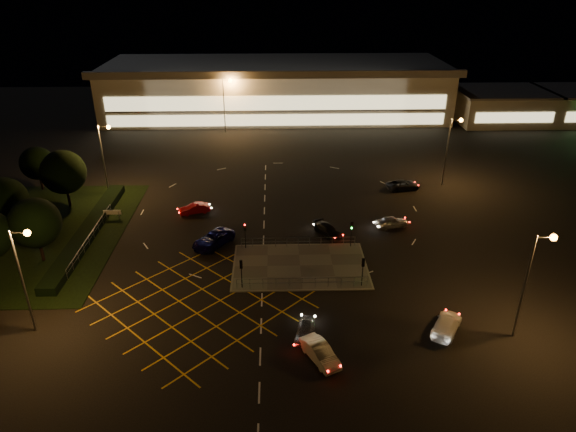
{
  "coord_description": "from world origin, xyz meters",
  "views": [
    {
      "loc": [
        -0.66,
        -49.01,
        29.13
      ],
      "look_at": [
        0.95,
        6.25,
        2.0
      ],
      "focal_mm": 32.0,
      "sensor_mm": 36.0,
      "label": 1
    }
  ],
  "objects_px": {
    "signal_ne": "(352,229)",
    "car_queue_white": "(320,352)",
    "car_left_blue": "(213,239)",
    "car_approach_white": "(447,325)",
    "car_far_dkgrey": "(328,230)",
    "signal_se": "(363,266)",
    "car_near_silver": "(305,330)",
    "signal_nw": "(245,230)",
    "signal_sw": "(241,268)",
    "car_circ_red": "(194,209)",
    "car_east_grey": "(403,185)",
    "car_right_silver": "(392,222)"
  },
  "relations": [
    {
      "from": "car_left_blue",
      "to": "car_approach_white",
      "type": "bearing_deg",
      "value": -1.69
    },
    {
      "from": "signal_se",
      "to": "signal_nw",
      "type": "xyz_separation_m",
      "value": [
        -12.0,
        7.99,
        0.0
      ]
    },
    {
      "from": "signal_se",
      "to": "car_queue_white",
      "type": "bearing_deg",
      "value": 64.07
    },
    {
      "from": "car_east_grey",
      "to": "car_far_dkgrey",
      "type": "bearing_deg",
      "value": 127.63
    },
    {
      "from": "signal_sw",
      "to": "car_left_blue",
      "type": "bearing_deg",
      "value": -67.16
    },
    {
      "from": "signal_se",
      "to": "car_near_silver",
      "type": "distance_m",
      "value": 9.89
    },
    {
      "from": "signal_se",
      "to": "car_far_dkgrey",
      "type": "height_order",
      "value": "signal_se"
    },
    {
      "from": "car_near_silver",
      "to": "car_circ_red",
      "type": "distance_m",
      "value": 28.2
    },
    {
      "from": "signal_sw",
      "to": "car_queue_white",
      "type": "relative_size",
      "value": 0.72
    },
    {
      "from": "signal_nw",
      "to": "car_approach_white",
      "type": "distance_m",
      "value": 23.86
    },
    {
      "from": "car_queue_white",
      "to": "car_east_grey",
      "type": "bearing_deg",
      "value": 39.48
    },
    {
      "from": "car_right_silver",
      "to": "car_circ_red",
      "type": "height_order",
      "value": "car_right_silver"
    },
    {
      "from": "signal_ne",
      "to": "car_far_dkgrey",
      "type": "height_order",
      "value": "signal_ne"
    },
    {
      "from": "signal_ne",
      "to": "car_near_silver",
      "type": "xyz_separation_m",
      "value": [
        -6.16,
        -15.52,
        -1.75
      ]
    },
    {
      "from": "car_left_blue",
      "to": "car_approach_white",
      "type": "height_order",
      "value": "car_left_blue"
    },
    {
      "from": "signal_ne",
      "to": "car_far_dkgrey",
      "type": "xyz_separation_m",
      "value": [
        -2.29,
        3.15,
        -1.75
      ]
    },
    {
      "from": "signal_sw",
      "to": "signal_se",
      "type": "height_order",
      "value": "same"
    },
    {
      "from": "car_right_silver",
      "to": "car_circ_red",
      "type": "distance_m",
      "value": 25.26
    },
    {
      "from": "car_far_dkgrey",
      "to": "car_right_silver",
      "type": "distance_m",
      "value": 8.24
    },
    {
      "from": "car_queue_white",
      "to": "car_far_dkgrey",
      "type": "xyz_separation_m",
      "value": [
        2.81,
        21.62,
        -0.1
      ]
    },
    {
      "from": "car_circ_red",
      "to": "car_far_dkgrey",
      "type": "bearing_deg",
      "value": 49.59
    },
    {
      "from": "car_far_dkgrey",
      "to": "car_queue_white",
      "type": "bearing_deg",
      "value": -129.06
    },
    {
      "from": "car_circ_red",
      "to": "car_approach_white",
      "type": "height_order",
      "value": "car_approach_white"
    },
    {
      "from": "car_left_blue",
      "to": "car_far_dkgrey",
      "type": "distance_m",
      "value": 13.64
    },
    {
      "from": "car_left_blue",
      "to": "car_approach_white",
      "type": "relative_size",
      "value": 1.18
    },
    {
      "from": "car_far_dkgrey",
      "to": "car_right_silver",
      "type": "bearing_deg",
      "value": -19.39
    },
    {
      "from": "signal_nw",
      "to": "car_queue_white",
      "type": "distance_m",
      "value": 19.79
    },
    {
      "from": "signal_nw",
      "to": "car_near_silver",
      "type": "xyz_separation_m",
      "value": [
        5.84,
        -15.52,
        -1.75
      ]
    },
    {
      "from": "car_near_silver",
      "to": "car_queue_white",
      "type": "relative_size",
      "value": 0.84
    },
    {
      "from": "signal_nw",
      "to": "car_east_grey",
      "type": "xyz_separation_m",
      "value": [
        21.87,
        16.65,
        -1.7
      ]
    },
    {
      "from": "car_queue_white",
      "to": "car_circ_red",
      "type": "xyz_separation_m",
      "value": [
        -13.97,
        28.03,
        -0.07
      ]
    },
    {
      "from": "car_circ_red",
      "to": "car_approach_white",
      "type": "relative_size",
      "value": 0.84
    },
    {
      "from": "signal_ne",
      "to": "car_east_grey",
      "type": "bearing_deg",
      "value": 59.33
    },
    {
      "from": "signal_ne",
      "to": "car_right_silver",
      "type": "height_order",
      "value": "signal_ne"
    },
    {
      "from": "signal_nw",
      "to": "car_approach_white",
      "type": "relative_size",
      "value": 0.67
    },
    {
      "from": "car_far_dkgrey",
      "to": "signal_ne",
      "type": "bearing_deg",
      "value": -85.56
    },
    {
      "from": "car_near_silver",
      "to": "car_east_grey",
      "type": "xyz_separation_m",
      "value": [
        16.03,
        32.17,
        0.05
      ]
    },
    {
      "from": "signal_ne",
      "to": "car_queue_white",
      "type": "relative_size",
      "value": 0.72
    },
    {
      "from": "signal_sw",
      "to": "car_near_silver",
      "type": "relative_size",
      "value": 0.86
    },
    {
      "from": "signal_nw",
      "to": "car_circ_red",
      "type": "xyz_separation_m",
      "value": [
        -7.07,
        9.55,
        -1.72
      ]
    },
    {
      "from": "car_circ_red",
      "to": "car_east_grey",
      "type": "relative_size",
      "value": 0.82
    },
    {
      "from": "car_far_dkgrey",
      "to": "signal_sw",
      "type": "bearing_deg",
      "value": -162.74
    },
    {
      "from": "car_left_blue",
      "to": "car_far_dkgrey",
      "type": "relative_size",
      "value": 1.31
    },
    {
      "from": "car_far_dkgrey",
      "to": "signal_se",
      "type": "bearing_deg",
      "value": -110.02
    },
    {
      "from": "signal_ne",
      "to": "car_queue_white",
      "type": "bearing_deg",
      "value": -105.43
    },
    {
      "from": "car_right_silver",
      "to": "car_left_blue",
      "type": "bearing_deg",
      "value": 86.63
    },
    {
      "from": "car_approach_white",
      "to": "signal_sw",
      "type": "bearing_deg",
      "value": 10.32
    },
    {
      "from": "signal_ne",
      "to": "car_east_grey",
      "type": "xyz_separation_m",
      "value": [
        9.87,
        16.65,
        -1.7
      ]
    },
    {
      "from": "signal_nw",
      "to": "car_left_blue",
      "type": "height_order",
      "value": "signal_nw"
    },
    {
      "from": "signal_nw",
      "to": "car_left_blue",
      "type": "distance_m",
      "value": 4.18
    }
  ]
}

